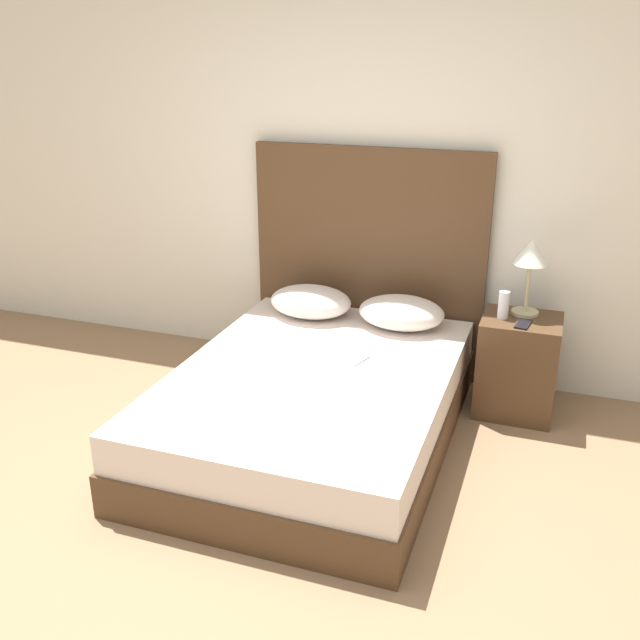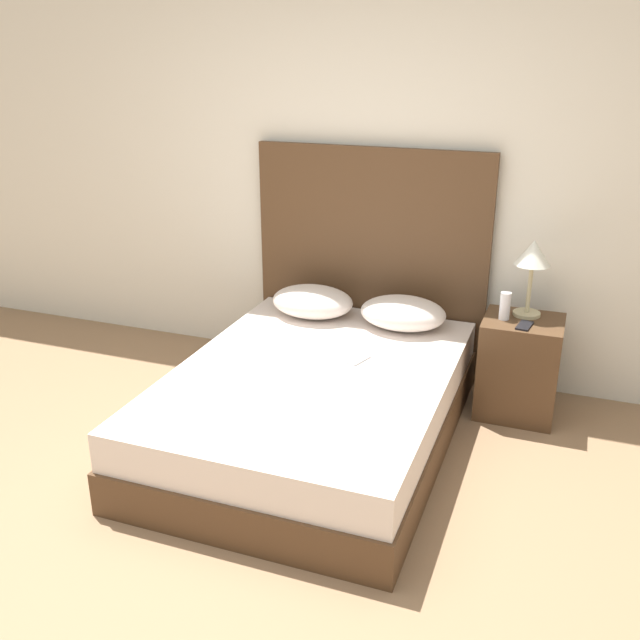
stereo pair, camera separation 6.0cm
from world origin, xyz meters
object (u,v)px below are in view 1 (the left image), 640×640
(bed, at_px, (314,405))
(table_lamp, at_px, (531,257))
(phone_on_nightstand, at_px, (523,324))
(phone_on_bed, at_px, (358,359))
(nightstand, at_px, (517,366))

(bed, xyz_separation_m, table_lamp, (1.02, 0.79, 0.72))
(table_lamp, xyz_separation_m, phone_on_nightstand, (0.01, -0.18, -0.34))
(bed, bearing_deg, phone_on_bed, 46.29)
(phone_on_bed, xyz_separation_m, nightstand, (0.83, 0.52, -0.14))
(bed, relative_size, phone_on_bed, 12.28)
(bed, xyz_separation_m, nightstand, (1.02, 0.71, 0.08))
(phone_on_bed, distance_m, phone_on_nightstand, 0.95)
(phone_on_bed, distance_m, nightstand, 0.99)
(phone_on_bed, distance_m, table_lamp, 1.14)
(nightstand, relative_size, phone_on_nightstand, 3.74)
(phone_on_bed, bearing_deg, bed, -133.71)
(nightstand, bearing_deg, bed, -144.95)
(table_lamp, bearing_deg, bed, -142.14)
(bed, height_order, phone_on_nightstand, phone_on_nightstand)
(bed, relative_size, table_lamp, 4.50)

